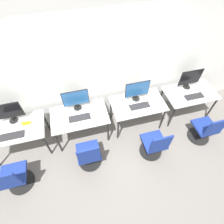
{
  "coord_description": "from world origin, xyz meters",
  "views": [
    {
      "loc": [
        -0.55,
        -1.93,
        3.5
      ],
      "look_at": [
        0.0,
        0.14,
        0.87
      ],
      "focal_mm": 28.0,
      "sensor_mm": 36.0,
      "label": 1
    }
  ],
  "objects_px": {
    "keyboard_right": "(140,106)",
    "office_chair_far_left": "(14,179)",
    "mouse_left": "(93,114)",
    "keyboard_far_right": "(194,96)",
    "monitor_left": "(76,99)",
    "office_chair_right": "(154,145)",
    "mouse_right": "(153,104)",
    "keyboard_left": "(80,118)",
    "mouse_far_left": "(28,133)",
    "monitor_far_right": "(190,78)",
    "keyboard_far_left": "(12,136)",
    "office_chair_far_right": "(205,130)",
    "monitor_far_left": "(8,112)",
    "monitor_right": "(137,90)",
    "mouse_far_right": "(207,95)",
    "office_chair_left": "(89,156)"
  },
  "relations": [
    {
      "from": "office_chair_far_left",
      "to": "mouse_left",
      "type": "relative_size",
      "value": 9.76
    },
    {
      "from": "monitor_left",
      "to": "mouse_far_right",
      "type": "xyz_separation_m",
      "value": [
        2.84,
        -0.37,
        -0.25
      ]
    },
    {
      "from": "office_chair_left",
      "to": "mouse_far_right",
      "type": "height_order",
      "value": "office_chair_left"
    },
    {
      "from": "monitor_right",
      "to": "keyboard_left",
      "type": "bearing_deg",
      "value": -170.78
    },
    {
      "from": "keyboard_far_left",
      "to": "mouse_left",
      "type": "xyz_separation_m",
      "value": [
        1.54,
        0.12,
        0.01
      ]
    },
    {
      "from": "keyboard_left",
      "to": "monitor_far_right",
      "type": "bearing_deg",
      "value": 5.77
    },
    {
      "from": "keyboard_far_right",
      "to": "office_chair_left",
      "type": "bearing_deg",
      "value": -166.42
    },
    {
      "from": "keyboard_far_right",
      "to": "office_chair_far_right",
      "type": "relative_size",
      "value": 0.49
    },
    {
      "from": "keyboard_far_left",
      "to": "office_chair_right",
      "type": "xyz_separation_m",
      "value": [
        2.61,
        -0.69,
        -0.37
      ]
    },
    {
      "from": "keyboard_far_left",
      "to": "keyboard_left",
      "type": "relative_size",
      "value": 1.0
    },
    {
      "from": "mouse_far_left",
      "to": "keyboard_left",
      "type": "relative_size",
      "value": 0.21
    },
    {
      "from": "keyboard_far_left",
      "to": "keyboard_far_right",
      "type": "xyz_separation_m",
      "value": [
        3.81,
        0.03,
        0.0
      ]
    },
    {
      "from": "monitor_far_left",
      "to": "monitor_far_right",
      "type": "distance_m",
      "value": 3.81
    },
    {
      "from": "mouse_left",
      "to": "office_chair_far_right",
      "type": "relative_size",
      "value": 0.1
    },
    {
      "from": "monitor_left",
      "to": "office_chair_right",
      "type": "distance_m",
      "value": 1.83
    },
    {
      "from": "monitor_far_left",
      "to": "mouse_left",
      "type": "distance_m",
      "value": 1.58
    },
    {
      "from": "office_chair_right",
      "to": "keyboard_far_left",
      "type": "bearing_deg",
      "value": 165.18
    },
    {
      "from": "monitor_far_left",
      "to": "office_chair_far_right",
      "type": "relative_size",
      "value": 0.6
    },
    {
      "from": "monitor_far_right",
      "to": "keyboard_far_right",
      "type": "xyz_separation_m",
      "value": [
        0.0,
        -0.32,
        -0.25
      ]
    },
    {
      "from": "mouse_far_left",
      "to": "monitor_far_right",
      "type": "bearing_deg",
      "value": 6.07
    },
    {
      "from": "keyboard_right",
      "to": "office_chair_far_right",
      "type": "xyz_separation_m",
      "value": [
        1.28,
        -0.72,
        -0.37
      ]
    },
    {
      "from": "keyboard_left",
      "to": "mouse_left",
      "type": "relative_size",
      "value": 4.82
    },
    {
      "from": "office_chair_far_left",
      "to": "mouse_right",
      "type": "bearing_deg",
      "value": 14.03
    },
    {
      "from": "keyboard_right",
      "to": "monitor_far_right",
      "type": "height_order",
      "value": "monitor_far_right"
    },
    {
      "from": "mouse_left",
      "to": "mouse_right",
      "type": "relative_size",
      "value": 1.0
    },
    {
      "from": "monitor_far_right",
      "to": "keyboard_far_right",
      "type": "height_order",
      "value": "monitor_far_right"
    },
    {
      "from": "monitor_far_left",
      "to": "mouse_right",
      "type": "height_order",
      "value": "monitor_far_left"
    },
    {
      "from": "mouse_far_left",
      "to": "monitor_left",
      "type": "height_order",
      "value": "monitor_left"
    },
    {
      "from": "keyboard_left",
      "to": "office_chair_left",
      "type": "bearing_deg",
      "value": -87.25
    },
    {
      "from": "monitor_far_left",
      "to": "monitor_far_right",
      "type": "height_order",
      "value": "same"
    },
    {
      "from": "monitor_right",
      "to": "mouse_far_right",
      "type": "xyz_separation_m",
      "value": [
        1.57,
        -0.3,
        -0.25
      ]
    },
    {
      "from": "mouse_left",
      "to": "monitor_far_right",
      "type": "bearing_deg",
      "value": 5.81
    },
    {
      "from": "mouse_far_left",
      "to": "mouse_left",
      "type": "xyz_separation_m",
      "value": [
        1.25,
        0.14,
        0.0
      ]
    },
    {
      "from": "monitor_far_left",
      "to": "monitor_left",
      "type": "height_order",
      "value": "same"
    },
    {
      "from": "monitor_far_right",
      "to": "office_chair_right",
      "type": "bearing_deg",
      "value": -138.84
    },
    {
      "from": "monitor_left",
      "to": "office_chair_left",
      "type": "xyz_separation_m",
      "value": [
        0.03,
        -0.95,
        -0.62
      ]
    },
    {
      "from": "mouse_right",
      "to": "mouse_far_right",
      "type": "height_order",
      "value": "same"
    },
    {
      "from": "mouse_left",
      "to": "monitor_right",
      "type": "xyz_separation_m",
      "value": [
        1.0,
        0.18,
        0.25
      ]
    },
    {
      "from": "monitor_left",
      "to": "monitor_far_left",
      "type": "bearing_deg",
      "value": -179.83
    },
    {
      "from": "keyboard_right",
      "to": "mouse_far_left",
      "type": "bearing_deg",
      "value": -177.44
    },
    {
      "from": "mouse_far_left",
      "to": "office_chair_right",
      "type": "xyz_separation_m",
      "value": [
        2.32,
        -0.67,
        -0.38
      ]
    },
    {
      "from": "keyboard_far_left",
      "to": "mouse_far_right",
      "type": "relative_size",
      "value": 4.82
    },
    {
      "from": "mouse_left",
      "to": "keyboard_far_right",
      "type": "height_order",
      "value": "mouse_left"
    },
    {
      "from": "monitor_right",
      "to": "mouse_far_right",
      "type": "relative_size",
      "value": 5.81
    },
    {
      "from": "monitor_far_left",
      "to": "mouse_far_left",
      "type": "height_order",
      "value": "monitor_far_left"
    },
    {
      "from": "keyboard_far_left",
      "to": "monitor_right",
      "type": "xyz_separation_m",
      "value": [
        2.54,
        0.3,
        0.25
      ]
    },
    {
      "from": "keyboard_right",
      "to": "office_chair_far_left",
      "type": "bearing_deg",
      "value": -163.97
    },
    {
      "from": "keyboard_left",
      "to": "office_chair_right",
      "type": "distance_m",
      "value": 1.6
    },
    {
      "from": "monitor_right",
      "to": "keyboard_right",
      "type": "distance_m",
      "value": 0.34
    },
    {
      "from": "monitor_left",
      "to": "office_chair_right",
      "type": "bearing_deg",
      "value": -38.47
    }
  ]
}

